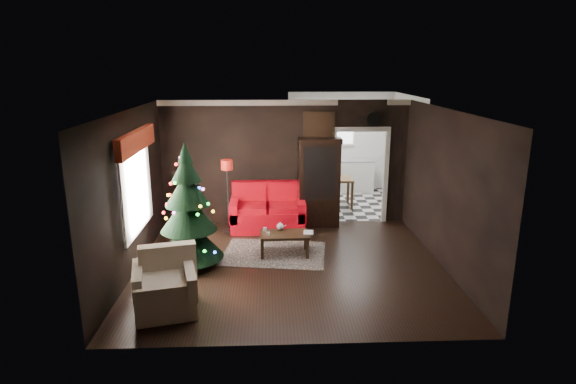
{
  "coord_description": "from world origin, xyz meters",
  "views": [
    {
      "loc": [
        -0.37,
        -7.95,
        3.53
      ],
      "look_at": [
        0.0,
        0.9,
        1.15
      ],
      "focal_mm": 29.57,
      "sensor_mm": 36.0,
      "label": 1
    }
  ],
  "objects_px": {
    "coffee_table": "(284,244)",
    "kitchen_table": "(338,192)",
    "teapot": "(280,226)",
    "christmas_tree": "(188,210)",
    "curio_cabinet": "(319,184)",
    "wall_clock": "(373,119)",
    "loveseat": "(268,207)",
    "floor_lamp": "(228,196)",
    "armchair": "(164,282)"
  },
  "relations": [
    {
      "from": "wall_clock",
      "to": "kitchen_table",
      "type": "height_order",
      "value": "wall_clock"
    },
    {
      "from": "curio_cabinet",
      "to": "teapot",
      "type": "relative_size",
      "value": 12.06
    },
    {
      "from": "kitchen_table",
      "to": "christmas_tree",
      "type": "bearing_deg",
      "value": -131.99
    },
    {
      "from": "curio_cabinet",
      "to": "coffee_table",
      "type": "bearing_deg",
      "value": -115.91
    },
    {
      "from": "curio_cabinet",
      "to": "christmas_tree",
      "type": "bearing_deg",
      "value": -140.18
    },
    {
      "from": "teapot",
      "to": "wall_clock",
      "type": "relative_size",
      "value": 0.49
    },
    {
      "from": "floor_lamp",
      "to": "teapot",
      "type": "height_order",
      "value": "floor_lamp"
    },
    {
      "from": "floor_lamp",
      "to": "wall_clock",
      "type": "bearing_deg",
      "value": 11.78
    },
    {
      "from": "floor_lamp",
      "to": "coffee_table",
      "type": "relative_size",
      "value": 1.71
    },
    {
      "from": "curio_cabinet",
      "to": "loveseat",
      "type": "bearing_deg",
      "value": -169.17
    },
    {
      "from": "loveseat",
      "to": "floor_lamp",
      "type": "bearing_deg",
      "value": -162.47
    },
    {
      "from": "curio_cabinet",
      "to": "armchair",
      "type": "relative_size",
      "value": 2.07
    },
    {
      "from": "wall_clock",
      "to": "christmas_tree",
      "type": "bearing_deg",
      "value": -148.4
    },
    {
      "from": "loveseat",
      "to": "christmas_tree",
      "type": "xyz_separation_m",
      "value": [
        -1.41,
        -1.91,
        0.55
      ]
    },
    {
      "from": "coffee_table",
      "to": "wall_clock",
      "type": "xyz_separation_m",
      "value": [
        2.03,
        1.9,
        2.16
      ]
    },
    {
      "from": "teapot",
      "to": "kitchen_table",
      "type": "xyz_separation_m",
      "value": [
        1.56,
        2.95,
        -0.13
      ]
    },
    {
      "from": "floor_lamp",
      "to": "loveseat",
      "type": "bearing_deg",
      "value": 17.53
    },
    {
      "from": "loveseat",
      "to": "kitchen_table",
      "type": "distance_m",
      "value": 2.45
    },
    {
      "from": "teapot",
      "to": "floor_lamp",
      "type": "bearing_deg",
      "value": 136.36
    },
    {
      "from": "kitchen_table",
      "to": "wall_clock",
      "type": "bearing_deg",
      "value": -66.25
    },
    {
      "from": "coffee_table",
      "to": "wall_clock",
      "type": "bearing_deg",
      "value": 43.0
    },
    {
      "from": "christmas_tree",
      "to": "wall_clock",
      "type": "height_order",
      "value": "wall_clock"
    },
    {
      "from": "armchair",
      "to": "kitchen_table",
      "type": "distance_m",
      "value": 6.2
    },
    {
      "from": "curio_cabinet",
      "to": "kitchen_table",
      "type": "bearing_deg",
      "value": 65.56
    },
    {
      "from": "loveseat",
      "to": "kitchen_table",
      "type": "bearing_deg",
      "value": 42.51
    },
    {
      "from": "curio_cabinet",
      "to": "wall_clock",
      "type": "relative_size",
      "value": 5.94
    },
    {
      "from": "teapot",
      "to": "christmas_tree",
      "type": "bearing_deg",
      "value": -159.61
    },
    {
      "from": "christmas_tree",
      "to": "coffee_table",
      "type": "xyz_separation_m",
      "value": [
        1.72,
        0.41,
        -0.83
      ]
    },
    {
      "from": "curio_cabinet",
      "to": "armchair",
      "type": "bearing_deg",
      "value": -124.94
    },
    {
      "from": "curio_cabinet",
      "to": "teapot",
      "type": "distance_m",
      "value": 1.83
    },
    {
      "from": "loveseat",
      "to": "curio_cabinet",
      "type": "height_order",
      "value": "curio_cabinet"
    },
    {
      "from": "curio_cabinet",
      "to": "coffee_table",
      "type": "distance_m",
      "value": 2.04
    },
    {
      "from": "teapot",
      "to": "coffee_table",
      "type": "bearing_deg",
      "value": -69.35
    },
    {
      "from": "coffee_table",
      "to": "kitchen_table",
      "type": "bearing_deg",
      "value": 64.75
    },
    {
      "from": "christmas_tree",
      "to": "curio_cabinet",
      "type": "bearing_deg",
      "value": 39.82
    },
    {
      "from": "christmas_tree",
      "to": "armchair",
      "type": "relative_size",
      "value": 2.49
    },
    {
      "from": "loveseat",
      "to": "armchair",
      "type": "bearing_deg",
      "value": -112.85
    },
    {
      "from": "curio_cabinet",
      "to": "christmas_tree",
      "type": "relative_size",
      "value": 0.83
    },
    {
      "from": "kitchen_table",
      "to": "armchair",
      "type": "bearing_deg",
      "value": -122.3
    },
    {
      "from": "armchair",
      "to": "coffee_table",
      "type": "bearing_deg",
      "value": 35.19
    },
    {
      "from": "coffee_table",
      "to": "loveseat",
      "type": "bearing_deg",
      "value": 101.93
    },
    {
      "from": "wall_clock",
      "to": "kitchen_table",
      "type": "xyz_separation_m",
      "value": [
        -0.55,
        1.25,
        -2.0
      ]
    },
    {
      "from": "teapot",
      "to": "wall_clock",
      "type": "height_order",
      "value": "wall_clock"
    },
    {
      "from": "curio_cabinet",
      "to": "armchair",
      "type": "distance_m",
      "value": 4.68
    },
    {
      "from": "teapot",
      "to": "wall_clock",
      "type": "distance_m",
      "value": 3.3
    },
    {
      "from": "wall_clock",
      "to": "teapot",
      "type": "bearing_deg",
      "value": -141.15
    },
    {
      "from": "teapot",
      "to": "kitchen_table",
      "type": "relative_size",
      "value": 0.21
    },
    {
      "from": "curio_cabinet",
      "to": "floor_lamp",
      "type": "distance_m",
      "value": 2.05
    },
    {
      "from": "christmas_tree",
      "to": "floor_lamp",
      "type": "bearing_deg",
      "value": 71.07
    },
    {
      "from": "loveseat",
      "to": "kitchen_table",
      "type": "relative_size",
      "value": 2.27
    }
  ]
}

